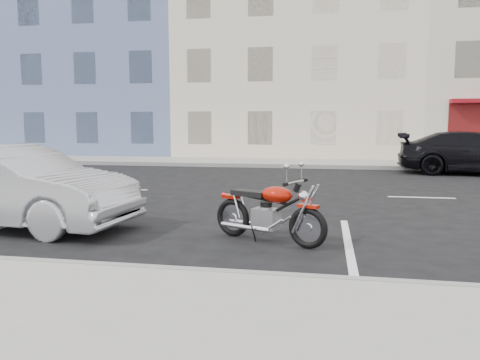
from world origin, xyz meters
name	(u,v)px	position (x,y,z in m)	size (l,w,h in m)	color
ground	(339,195)	(0.00, 0.00, 0.00)	(120.00, 120.00, 0.00)	black
sidewalk_far	(222,162)	(-5.00, 8.70, 0.07)	(80.00, 3.40, 0.15)	gray
curb_far	(214,165)	(-5.00, 7.00, 0.08)	(80.00, 0.12, 0.16)	gray
bldg_blue	(109,49)	(-14.00, 16.30, 6.50)	(12.00, 12.00, 13.00)	slate
bldg_cream	(300,56)	(-2.00, 16.30, 5.75)	(12.00, 12.00, 11.50)	beige
motorcycle	(310,219)	(-0.58, -5.31, 0.45)	(1.85, 0.97, 0.99)	black
sedan_silver	(12,187)	(-5.80, -4.80, 0.73)	(1.55, 4.45, 1.47)	#A1A2A8
car_far	(475,153)	(4.92, 5.93, 0.77)	(2.15, 5.30, 1.54)	black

